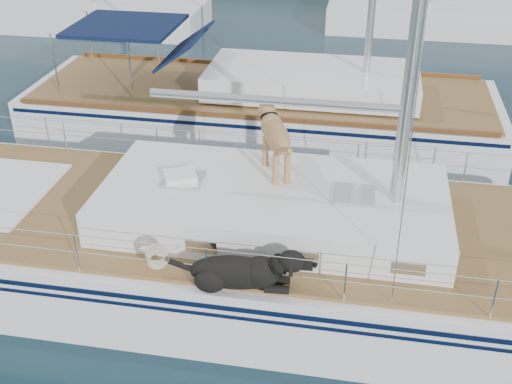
# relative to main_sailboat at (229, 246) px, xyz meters

# --- Properties ---
(ground) EXTENTS (120.00, 120.00, 0.00)m
(ground) POSITION_rel_main_sailboat_xyz_m (-0.10, 0.01, -0.68)
(ground) COLOR black
(ground) RESTS_ON ground
(main_sailboat) EXTENTS (12.00, 3.89, 14.01)m
(main_sailboat) POSITION_rel_main_sailboat_xyz_m (0.00, 0.00, 0.00)
(main_sailboat) COLOR white
(main_sailboat) RESTS_ON ground
(neighbor_sailboat) EXTENTS (11.00, 3.50, 13.30)m
(neighbor_sailboat) POSITION_rel_main_sailboat_xyz_m (-0.39, 5.79, -0.06)
(neighbor_sailboat) COLOR white
(neighbor_sailboat) RESTS_ON ground
(bg_boat_west) EXTENTS (8.00, 3.00, 11.65)m
(bg_boat_west) POSITION_rel_main_sailboat_xyz_m (-8.10, 14.01, -0.24)
(bg_boat_west) COLOR white
(bg_boat_west) RESTS_ON ground
(bg_boat_center) EXTENTS (7.20, 3.00, 11.65)m
(bg_boat_center) POSITION_rel_main_sailboat_xyz_m (3.90, 16.01, -0.23)
(bg_boat_center) COLOR white
(bg_boat_center) RESTS_ON ground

